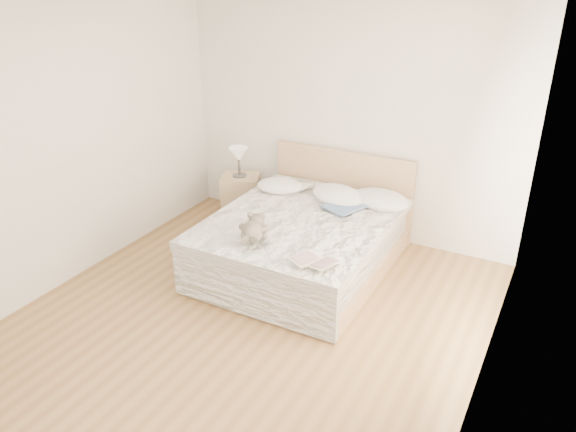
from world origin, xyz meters
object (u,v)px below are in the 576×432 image
at_px(table_lamp, 239,156).
at_px(photo_book, 296,187).
at_px(bed, 304,240).
at_px(teddy_bear, 252,236).
at_px(nightstand, 241,197).
at_px(childrens_book, 315,262).

relative_size(table_lamp, photo_book, 1.14).
distance_m(bed, teddy_bear, 0.85).
xyz_separation_m(bed, photo_book, (-0.41, 0.58, 0.32)).
xyz_separation_m(table_lamp, teddy_bear, (1.08, -1.47, -0.17)).
relative_size(bed, nightstand, 3.83).
relative_size(bed, photo_book, 6.60).
distance_m(bed, photo_book, 0.78).
bearing_deg(nightstand, photo_book, -9.65).
bearing_deg(nightstand, table_lamp, -99.21).
distance_m(bed, nightstand, 1.45).
bearing_deg(teddy_bear, nightstand, 103.05).
bearing_deg(bed, teddy_bear, -102.78).
bearing_deg(childrens_book, nightstand, 158.19).
xyz_separation_m(bed, childrens_book, (0.53, -0.88, 0.32)).
height_order(photo_book, childrens_book, same).
distance_m(photo_book, teddy_bear, 1.36).
bearing_deg(nightstand, bed, -30.21).
relative_size(nightstand, childrens_book, 1.51).
bearing_deg(childrens_book, bed, 141.52).
bearing_deg(teddy_bear, table_lamp, 103.40).
distance_m(nightstand, photo_book, 0.92).
height_order(nightstand, table_lamp, table_lamp).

